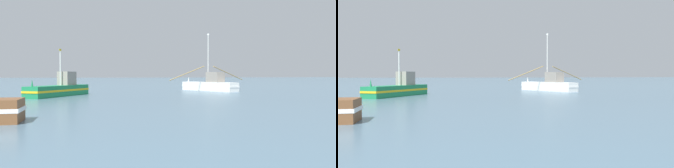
{
  "view_description": "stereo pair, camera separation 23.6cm",
  "coord_description": "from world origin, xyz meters",
  "views": [
    {
      "loc": [
        -0.08,
        1.16,
        2.16
      ],
      "look_at": [
        7.19,
        29.55,
        1.4
      ],
      "focal_mm": 36.93,
      "sensor_mm": 36.0,
      "label": 1
    },
    {
      "loc": [
        0.15,
        1.11,
        2.16
      ],
      "look_at": [
        7.19,
        29.55,
        1.4
      ],
      "focal_mm": 36.93,
      "sensor_mm": 36.0,
      "label": 2
    }
  ],
  "objects": [
    {
      "name": "fishing_boat_green",
      "position": [
        -2.05,
        38.07,
        0.73
      ],
      "size": [
        6.12,
        8.61,
        4.84
      ],
      "rotation": [
        0.0,
        0.0,
        4.17
      ],
      "color": "#197A47",
      "rests_on": "ground"
    },
    {
      "name": "fishing_boat_white",
      "position": [
        17.28,
        45.73,
        0.83
      ],
      "size": [
        12.57,
        9.64,
        7.89
      ],
      "rotation": [
        0.0,
        0.0,
        1.95
      ],
      "color": "white",
      "rests_on": "ground"
    }
  ]
}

